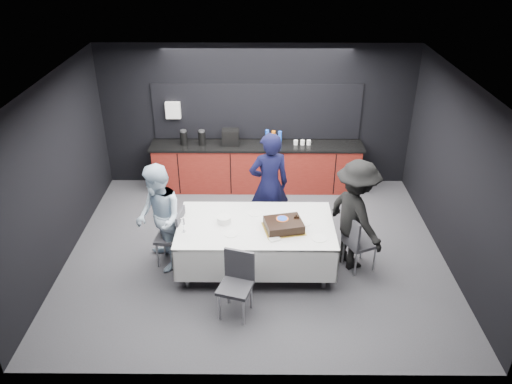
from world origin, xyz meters
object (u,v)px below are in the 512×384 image
at_px(person_right, 355,215).
at_px(cake_assembly, 284,225).
at_px(party_table, 256,232).
at_px(chair_left, 175,233).
at_px(champagne_flute, 183,222).
at_px(chair_right, 356,239).
at_px(plate_stack, 224,220).
at_px(chair_near, 237,279).
at_px(person_center, 269,185).
at_px(person_left, 159,218).

bearing_deg(person_right, cake_assembly, 74.44).
bearing_deg(party_table, chair_left, 174.38).
relative_size(cake_assembly, champagne_flute, 2.92).
bearing_deg(chair_right, plate_stack, 178.03).
relative_size(chair_left, chair_right, 1.00).
bearing_deg(chair_right, champagne_flute, -176.00).
bearing_deg(chair_left, champagne_flute, -58.55).
bearing_deg(chair_near, person_center, 76.84).
relative_size(party_table, chair_left, 2.51).
bearing_deg(party_table, chair_right, -0.96).
xyz_separation_m(chair_right, chair_near, (-1.76, -0.95, 0.00)).
bearing_deg(plate_stack, chair_right, -1.97).
bearing_deg(chair_near, plate_stack, 102.82).
relative_size(cake_assembly, person_left, 0.39).
relative_size(chair_left, person_center, 0.50).
height_order(cake_assembly, champagne_flute, champagne_flute).
xyz_separation_m(champagne_flute, person_left, (-0.40, 0.24, -0.09)).
height_order(chair_right, person_center, person_center).
bearing_deg(cake_assembly, chair_near, -127.60).
height_order(party_table, chair_left, chair_left).
height_order(plate_stack, chair_near, chair_near).
bearing_deg(plate_stack, person_left, -179.87).
relative_size(cake_assembly, chair_near, 0.71).
xyz_separation_m(cake_assembly, champagne_flute, (-1.45, -0.07, 0.09)).
xyz_separation_m(champagne_flute, chair_right, (2.56, 0.18, -0.40)).
height_order(chair_left, chair_near, same).
height_order(party_table, person_left, person_left).
relative_size(champagne_flute, person_center, 0.12).
xyz_separation_m(plate_stack, person_right, (1.96, 0.06, 0.05)).
relative_size(party_table, plate_stack, 11.04).
relative_size(plate_stack, chair_right, 0.23).
bearing_deg(plate_stack, cake_assembly, -11.19).
distance_m(chair_near, person_center, 2.04).
bearing_deg(champagne_flute, cake_assembly, 2.85).
bearing_deg(person_right, plate_stack, 64.01).
distance_m(cake_assembly, champagne_flute, 1.46).
bearing_deg(chair_right, chair_near, -151.51).
bearing_deg(chair_right, chair_left, 176.93).
relative_size(cake_assembly, person_right, 0.37).
height_order(champagne_flute, person_right, person_right).
distance_m(party_table, plate_stack, 0.51).
height_order(cake_assembly, chair_near, cake_assembly).
distance_m(plate_stack, person_right, 1.96).
xyz_separation_m(person_center, person_right, (1.27, -0.87, -0.04)).
distance_m(person_center, person_right, 1.54).
bearing_deg(person_left, chair_right, 64.66).
relative_size(chair_left, chair_near, 1.00).
height_order(cake_assembly, person_right, person_right).
distance_m(chair_left, person_right, 2.75).
distance_m(cake_assembly, chair_right, 1.15).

